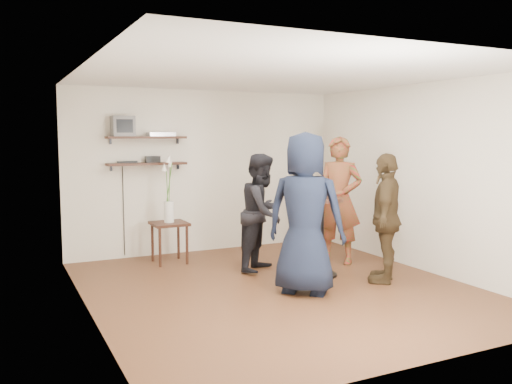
% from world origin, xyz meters
% --- Properties ---
extents(room, '(4.58, 5.08, 2.68)m').
position_xyz_m(room, '(0.00, 0.00, 1.30)').
color(room, '#452416').
rests_on(room, ground).
extents(shelf_upper, '(1.20, 0.25, 0.04)m').
position_xyz_m(shelf_upper, '(-1.00, 2.38, 1.85)').
color(shelf_upper, black).
rests_on(shelf_upper, room).
extents(shelf_lower, '(1.20, 0.25, 0.04)m').
position_xyz_m(shelf_lower, '(-1.00, 2.38, 1.45)').
color(shelf_lower, black).
rests_on(shelf_lower, room).
extents(crt_monitor, '(0.32, 0.30, 0.30)m').
position_xyz_m(crt_monitor, '(-1.36, 2.38, 2.02)').
color(crt_monitor, '#59595B').
rests_on(crt_monitor, shelf_upper).
extents(dvd_deck, '(0.40, 0.24, 0.06)m').
position_xyz_m(dvd_deck, '(-0.78, 2.38, 1.90)').
color(dvd_deck, silver).
rests_on(dvd_deck, shelf_upper).
extents(radio, '(0.22, 0.10, 0.10)m').
position_xyz_m(radio, '(-0.91, 2.38, 1.52)').
color(radio, black).
rests_on(radio, shelf_lower).
extents(power_strip, '(0.30, 0.05, 0.03)m').
position_xyz_m(power_strip, '(-1.29, 2.42, 1.48)').
color(power_strip, black).
rests_on(power_strip, shelf_lower).
extents(side_table, '(0.51, 0.51, 0.61)m').
position_xyz_m(side_table, '(-0.81, 1.90, 0.51)').
color(side_table, black).
rests_on(side_table, room).
extents(vase_lilies, '(0.20, 0.20, 1.01)m').
position_xyz_m(vase_lilies, '(-0.81, 1.90, 0.92)').
color(vase_lilies, white).
rests_on(vase_lilies, side_table).
extents(drinks_table, '(0.58, 0.58, 1.06)m').
position_xyz_m(drinks_table, '(0.79, 0.29, 0.68)').
color(drinks_table, black).
rests_on(drinks_table, room).
extents(wine_glass_fl, '(0.07, 0.07, 0.21)m').
position_xyz_m(wine_glass_fl, '(0.71, 0.25, 1.20)').
color(wine_glass_fl, silver).
rests_on(wine_glass_fl, drinks_table).
extents(wine_glass_fr, '(0.07, 0.07, 0.20)m').
position_xyz_m(wine_glass_fr, '(0.84, 0.25, 1.19)').
color(wine_glass_fr, silver).
rests_on(wine_glass_fr, drinks_table).
extents(wine_glass_bl, '(0.07, 0.07, 0.22)m').
position_xyz_m(wine_glass_bl, '(0.76, 0.35, 1.21)').
color(wine_glass_bl, silver).
rests_on(wine_glass_bl, drinks_table).
extents(wine_glass_br, '(0.07, 0.07, 0.22)m').
position_xyz_m(wine_glass_br, '(0.82, 0.31, 1.20)').
color(wine_glass_br, silver).
rests_on(wine_glass_br, drinks_table).
extents(person_plaid, '(0.78, 0.81, 1.87)m').
position_xyz_m(person_plaid, '(1.45, 0.82, 0.93)').
color(person_plaid, red).
rests_on(person_plaid, room).
extents(person_dark, '(1.00, 0.99, 1.63)m').
position_xyz_m(person_dark, '(0.24, 0.92, 0.82)').
color(person_dark, black).
rests_on(person_dark, room).
extents(person_navy, '(1.10, 1.10, 1.93)m').
position_xyz_m(person_navy, '(0.19, -0.31, 0.96)').
color(person_navy, black).
rests_on(person_navy, room).
extents(person_brown, '(0.97, 0.97, 1.66)m').
position_xyz_m(person_brown, '(1.39, -0.31, 0.83)').
color(person_brown, '#402F1B').
rests_on(person_brown, room).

